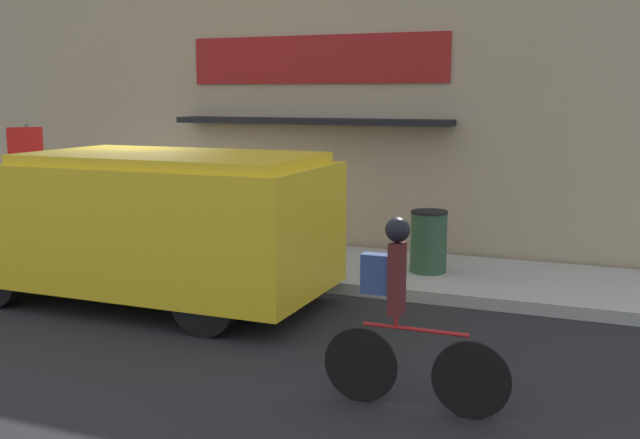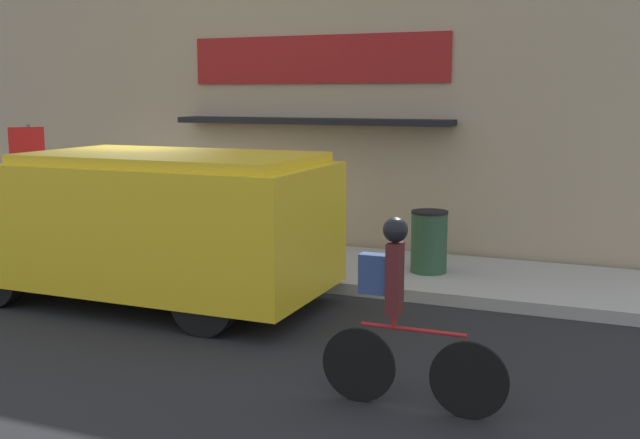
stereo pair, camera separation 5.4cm
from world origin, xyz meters
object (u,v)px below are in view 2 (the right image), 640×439
at_px(cyclist, 400,318).
at_px(stop_sign_post, 29,163).
at_px(trash_bin, 429,242).
at_px(school_bus, 153,224).

height_order(cyclist, stop_sign_post, stop_sign_post).
xyz_separation_m(stop_sign_post, trash_bin, (7.23, 0.41, -0.95)).
distance_m(stop_sign_post, trash_bin, 7.30).
xyz_separation_m(cyclist, trash_bin, (-0.89, 4.54, -0.21)).
bearing_deg(cyclist, trash_bin, 100.47).
bearing_deg(cyclist, stop_sign_post, 152.40).
xyz_separation_m(school_bus, trash_bin, (3.18, 2.45, -0.45)).
distance_m(school_bus, cyclist, 4.58).
bearing_deg(trash_bin, cyclist, -78.88).
distance_m(school_bus, stop_sign_post, 4.56).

